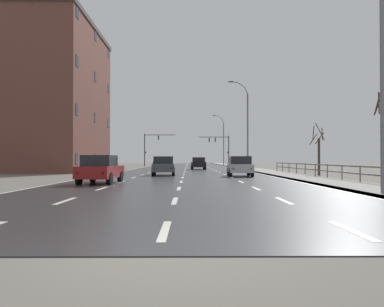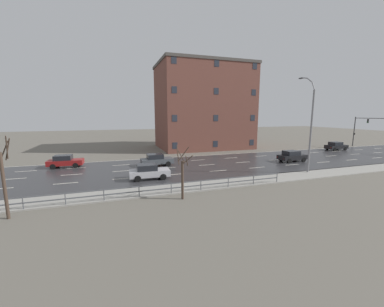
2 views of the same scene
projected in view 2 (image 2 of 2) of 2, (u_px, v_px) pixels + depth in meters
name	position (u px, v px, depth m)	size (l,w,h in m)	color
ground_plane	(291.00, 159.00, 35.47)	(160.00, 160.00, 0.12)	#666056
road_asphalt_strip	(349.00, 155.00, 39.20)	(14.00, 120.00, 0.03)	#303033
guardrail	(104.00, 193.00, 17.98)	(0.07, 31.80, 1.00)	#515459
street_lamp_midground	(310.00, 126.00, 26.29)	(2.43, 0.24, 10.87)	slate
traffic_signal_left	(360.00, 127.00, 48.30)	(5.88, 0.36, 6.14)	#38383A
car_near_left	(292.00, 156.00, 33.38)	(1.94, 4.16, 1.57)	black
car_mid_centre	(149.00, 171.00, 24.34)	(1.96, 4.16, 1.57)	#B7B7BC
car_distant	(336.00, 146.00, 44.02)	(1.84, 4.10, 1.57)	black
car_far_right	(65.00, 161.00, 29.75)	(2.00, 4.19, 1.57)	maroon
car_far_left	(157.00, 160.00, 30.62)	(1.95, 4.16, 1.57)	#474C51
brick_building	(203.00, 107.00, 46.97)	(12.78, 17.73, 16.30)	brown
bare_tree_near	(5.00, 182.00, 14.81)	(0.86, 0.84, 5.38)	#423328
bare_tree_mid	(183.00, 175.00, 18.41)	(1.27, 1.25, 4.31)	#423328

